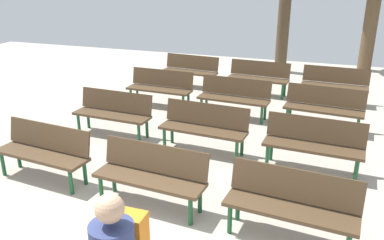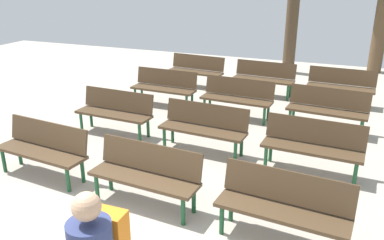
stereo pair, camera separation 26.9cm
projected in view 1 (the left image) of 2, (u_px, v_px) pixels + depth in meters
name	position (u px, v px, depth m)	size (l,w,h in m)	color
bench_r0_c0	(44.00, 149.00, 6.30)	(1.64, 0.63, 0.87)	#4C3823
bench_r0_c1	(151.00, 173.00, 5.56)	(1.63, 0.60, 0.87)	#4C3823
bench_r0_c2	(292.00, 202.00, 4.86)	(1.64, 0.62, 0.87)	#4C3823
bench_r1_c0	(113.00, 111.00, 8.01)	(1.62, 0.56, 0.87)	#4C3823
bench_r1_c1	(204.00, 125.00, 7.27)	(1.63, 0.59, 0.87)	#4C3823
bench_r1_c2	(314.00, 141.00, 6.57)	(1.63, 0.58, 0.87)	#4C3823
bench_r2_c0	(160.00, 86.00, 9.73)	(1.62, 0.54, 0.87)	#4C3823
bench_r2_c1	(234.00, 95.00, 9.00)	(1.63, 0.58, 0.87)	#4C3823
bench_r2_c2	(324.00, 105.00, 8.32)	(1.64, 0.62, 0.87)	#4C3823
bench_r3_c0	(190.00, 69.00, 11.39)	(1.64, 0.62, 0.87)	#4C3823
bench_r3_c1	(259.00, 76.00, 10.66)	(1.63, 0.58, 0.87)	#4C3823
bench_r3_c2	(335.00, 83.00, 10.00)	(1.62, 0.55, 0.87)	#4C3823
tree_0	(283.00, 27.00, 12.75)	(0.38, 0.38, 2.90)	#4C3A28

